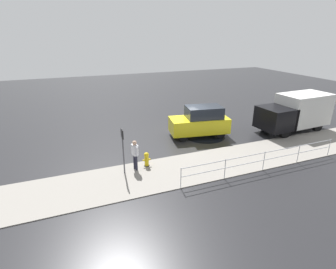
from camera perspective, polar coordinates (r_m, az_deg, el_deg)
The scene contains 9 objects.
ground_plane at distance 17.91m, azimuth 3.68°, elevation -0.40°, with size 60.00×60.00×0.00m, color black.
kerb_strip at distance 14.56m, azimuth 10.68°, elevation -6.01°, with size 24.00×3.20×0.04m, color gray.
moving_hatchback at distance 17.78m, azimuth 7.05°, elevation 2.83°, with size 4.13×2.31×2.06m.
delivery_truck at distance 20.71m, azimuth 26.00°, elevation 4.46°, with size 5.47×2.36×2.60m.
fire_hydrant at distance 13.83m, azimuth -4.68°, elevation -5.46°, with size 0.42×0.31×0.80m.
pedestrian at distance 13.32m, azimuth -7.20°, elevation -4.00°, with size 0.31×0.56×1.62m.
metal_railing at distance 14.14m, azimuth 20.23°, elevation -4.69°, with size 9.27×0.04×1.05m.
sign_post at distance 12.77m, azimuth -9.81°, elevation -2.23°, with size 0.07×0.44×2.40m.
puddle_patch at distance 18.13m, azimuth 7.98°, elevation -0.29°, with size 2.77×2.77×0.01m, color black.
Camera 1 is at (7.14, 15.05, 6.60)m, focal length 28.00 mm.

